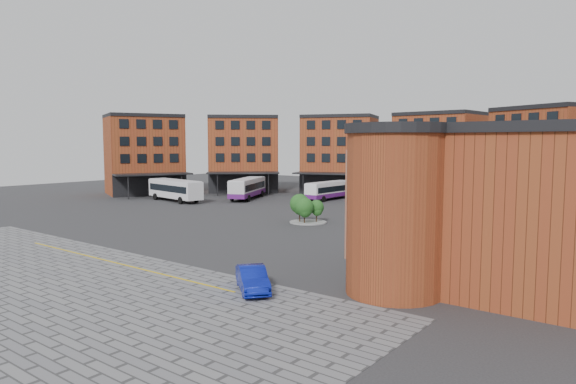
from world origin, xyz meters
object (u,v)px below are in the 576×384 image
Objects in this scene: bus_a at (175,189)px; bus_e at (454,205)px; bus_d at (411,197)px; blue_car at (252,279)px; tree_island at (305,208)px; bus_f at (525,212)px; bus_b at (248,188)px; bus_c at (329,190)px.

bus_a is 43.28m from bus_e.
bus_a is at bearing -169.79° from bus_d.
tree_island is at bearing 69.01° from blue_car.
bus_e is (42.12, 9.91, -0.52)m from bus_a.
blue_car is at bearing -115.29° from bus_a.
bus_e is 0.85× the size of bus_f.
bus_d reaches higher than blue_car.
bus_d is (26.67, 5.94, -0.35)m from bus_b.
bus_a is at bearing -150.32° from bus_b.
bus_c is at bearing 8.11° from bus_b.
tree_island is 0.36× the size of bus_b.
bus_f is at bearing -8.43° from bus_e.
bus_b is 1.02× the size of bus_f.
bus_b reaches higher than bus_e.
bus_c is at bearing 159.30° from bus_d.
blue_car is (13.72, -24.52, -1.06)m from tree_island.
tree_island is at bearing -91.14° from bus_a.
bus_a is 1.22× the size of bus_e.
bus_c is (18.41, 17.27, -0.43)m from bus_a.
blue_car is at bearing -60.94° from bus_c.
bus_f is (44.43, -3.35, -0.04)m from bus_b.
bus_a is 1.22× the size of bus_d.
bus_f is (51.35, 6.42, -0.22)m from bus_a.
bus_b is 2.58× the size of blue_car.
bus_e is at bearing 42.00° from blue_car.
bus_a is 25.25m from bus_c.
bus_d is (3.65, 21.17, -0.32)m from tree_island.
bus_c is 24.82m from bus_e.
bus_a reaches higher than bus_d.
bus_b is 44.55m from bus_f.
bus_e is 9.87m from bus_f.
bus_c is at bearing -37.67° from bus_a.
bus_f is at bearing 27.87° from blue_car.
bus_b is 1.15× the size of bus_c.
tree_island reaches higher than bus_f.
tree_island is at bearing -58.48° from bus_b.
tree_island is at bearing -114.64° from bus_d.
bus_c is 2.24× the size of blue_car.
bus_a is at bearing 169.68° from tree_island.
bus_a is at bearing -154.46° from bus_e.
blue_car is at bearing -72.25° from bus_b.
bus_b is at bearing 146.52° from tree_island.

